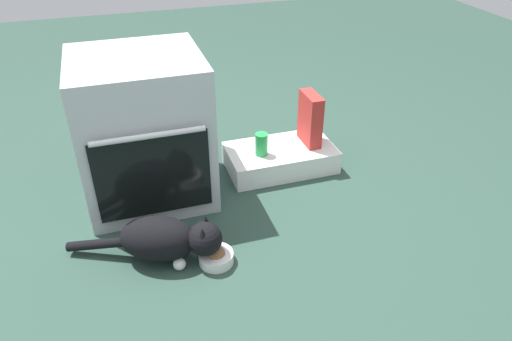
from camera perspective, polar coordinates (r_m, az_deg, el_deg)
The scene contains 7 objects.
ground at distance 2.16m, azimuth -8.82°, elevation -8.02°, with size 8.00×8.00×0.00m, color #284238.
oven at distance 2.30m, azimuth -13.32°, elevation 4.78°, with size 0.58×0.60×0.70m.
pantry_cabinet at distance 2.58m, azimuth 2.94°, elevation 1.54°, with size 0.57×0.32×0.12m, color white.
food_bowl at distance 2.01m, azimuth -4.80°, elevation -10.24°, with size 0.14×0.14×0.08m.
cat at distance 2.00m, azimuth -10.71°, elevation -8.05°, with size 0.63×0.32×0.21m.
cereal_box at distance 2.55m, azimuth 6.51°, elevation 6.15°, with size 0.07×0.18×0.28m, color #B72D28.
soda_can at distance 2.46m, azimuth 0.65°, elevation 3.16°, with size 0.07×0.07×0.12m, color green.
Camera 1 is at (-0.18, -1.64, 1.40)m, focal length 33.40 mm.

